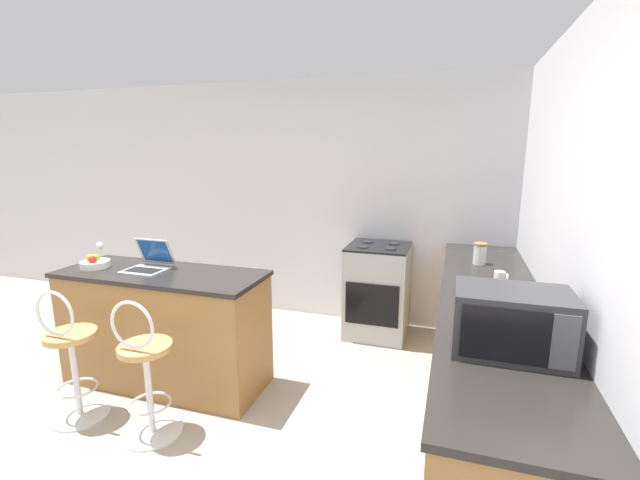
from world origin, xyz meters
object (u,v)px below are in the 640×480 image
object	(u,v)px
storage_jar	(480,253)
mug_white	(500,278)
laptop	(149,262)
mug_blue	(516,308)
bar_stool_far	(145,373)
stove_range	(377,290)
mug_red	(514,290)
fruit_bowl	(95,263)
bar_stool_near	(71,359)
microwave	(511,322)
wine_glass_short	(100,247)

from	to	relation	value
storage_jar	mug_white	size ratio (longest dim) A/B	1.82
laptop	mug_blue	world-z (taller)	laptop
bar_stool_far	stove_range	distance (m)	2.35
bar_stool_far	mug_blue	size ratio (longest dim) A/B	10.31
bar_stool_far	mug_white	distance (m)	2.49
bar_stool_far	mug_red	xyz separation A→B (m)	(2.25, 0.81, 0.54)
fruit_bowl	mug_red	bearing A→B (deg)	4.76
bar_stool_near	mug_red	distance (m)	3.03
mug_blue	bar_stool_near	bearing A→B (deg)	-170.64
storage_jar	stove_range	bearing A→B (deg)	154.62
stove_range	fruit_bowl	xyz separation A→B (m)	(-2.05, -1.50, 0.51)
mug_blue	fruit_bowl	size ratio (longest dim) A/B	0.42
bar_stool_near	mug_red	world-z (taller)	mug_red
microwave	mug_blue	world-z (taller)	microwave
bar_stool_far	fruit_bowl	bearing A→B (deg)	148.27
fruit_bowl	mug_blue	bearing A→B (deg)	-1.54
storage_jar	mug_white	world-z (taller)	storage_jar
bar_stool_near	mug_blue	world-z (taller)	mug_blue
microwave	stove_range	xyz separation A→B (m)	(-0.98, 2.07, -0.62)
wine_glass_short	mug_red	bearing A→B (deg)	0.70
storage_jar	mug_blue	world-z (taller)	storage_jar
bar_stool_far	mug_white	bearing A→B (deg)	26.01
microwave	fruit_bowl	distance (m)	3.09
bar_stool_far	mug_blue	world-z (taller)	mug_blue
mug_red	fruit_bowl	xyz separation A→B (m)	(-3.14, -0.26, -0.01)
microwave	mug_red	size ratio (longest dim) A/B	5.20
microwave	mug_white	world-z (taller)	microwave
microwave	storage_jar	size ratio (longest dim) A/B	2.90
bar_stool_far	mug_blue	xyz separation A→B (m)	(2.22, 0.47, 0.53)
laptop	stove_range	world-z (taller)	laptop
mug_red	storage_jar	world-z (taller)	storage_jar
microwave	bar_stool_far	bearing A→B (deg)	179.42
mug_white	fruit_bowl	size ratio (longest dim) A/B	0.43
mug_red	mug_white	world-z (taller)	mug_red
bar_stool_near	fruit_bowl	xyz separation A→B (m)	(-0.27, 0.55, 0.52)
microwave	wine_glass_short	world-z (taller)	microwave
bar_stool_near	wine_glass_short	xyz separation A→B (m)	(-0.43, 0.77, 0.60)
bar_stool_near	wine_glass_short	world-z (taller)	wine_glass_short
microwave	mug_white	size ratio (longest dim) A/B	5.29
mug_white	stove_range	bearing A→B (deg)	136.38
mug_red	mug_white	xyz separation A→B (m)	(-0.06, 0.25, -0.00)
microwave	wine_glass_short	xyz separation A→B (m)	(-3.19, 0.80, -0.04)
laptop	fruit_bowl	world-z (taller)	laptop
stove_range	storage_jar	distance (m)	1.16
mug_red	stove_range	bearing A→B (deg)	131.51
microwave	fruit_bowl	world-z (taller)	microwave
mug_white	fruit_bowl	xyz separation A→B (m)	(-3.08, -0.51, -0.01)
bar_stool_far	mug_red	distance (m)	2.45
bar_stool_far	mug_red	bearing A→B (deg)	19.90
mug_white	bar_stool_far	bearing A→B (deg)	-153.99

